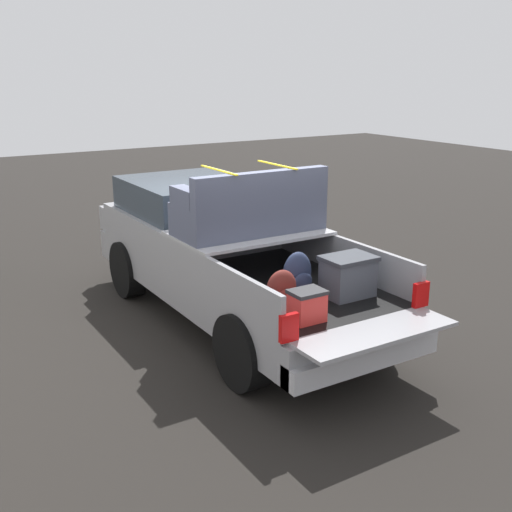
% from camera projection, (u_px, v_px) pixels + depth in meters
% --- Properties ---
extents(ground_plane, '(40.00, 40.00, 0.00)m').
position_uv_depth(ground_plane, '(234.00, 320.00, 8.88)').
color(ground_plane, black).
extents(pickup_truck, '(6.05, 2.06, 2.23)m').
position_uv_depth(pickup_truck, '(221.00, 249.00, 8.90)').
color(pickup_truck, gray).
rests_on(pickup_truck, ground_plane).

